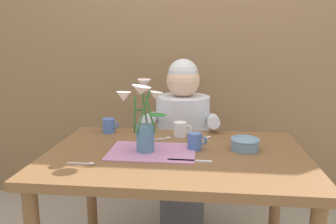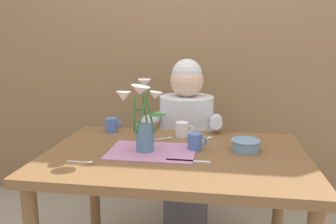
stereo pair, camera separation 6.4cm
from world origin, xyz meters
The scene contains 13 objects.
wood_panel_backdrop centered at (0.00, 1.05, 1.25)m, with size 4.00×0.10×2.50m, color brown.
dining_table centered at (0.00, 0.00, 0.64)m, with size 1.20×0.80×0.74m.
seated_person centered at (-0.01, 0.62, 0.56)m, with size 0.45×0.47×1.14m.
striped_placemat centered at (-0.11, -0.01, 0.74)m, with size 0.40×0.28×0.01m, color #B275A3.
flower_vase centered at (-0.15, -0.01, 0.91)m, with size 0.24×0.22×0.33m.
ceramic_bowl centered at (0.32, 0.07, 0.77)m, with size 0.14×0.14×0.06m.
dinner_knife centered at (0.07, -0.11, 0.74)m, with size 0.19×0.02×0.01m, color silver.
coffee_cup centered at (-0.40, 0.30, 0.78)m, with size 0.09×0.07×0.08m.
ceramic_mug centered at (0.09, 0.05, 0.78)m, with size 0.09×0.07×0.08m.
tea_cup centered at (0.01, 0.26, 0.78)m, with size 0.09×0.07×0.08m.
spoon_0 centered at (0.13, 0.24, 0.74)m, with size 0.09×0.10×0.01m.
spoon_1 centered at (-0.36, -0.19, 0.74)m, with size 0.12×0.02×0.01m.
spoon_2 centered at (-0.08, 0.21, 0.74)m, with size 0.11×0.07×0.01m.
Camera 1 is at (0.13, -1.48, 1.25)m, focal length 36.14 mm.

